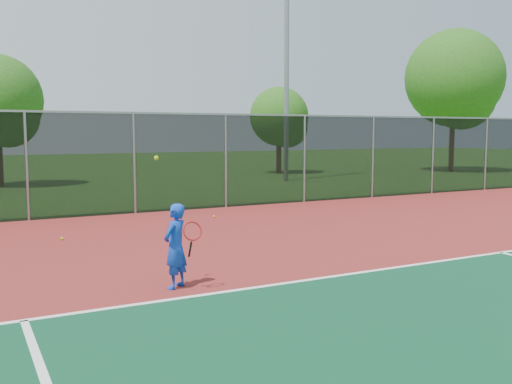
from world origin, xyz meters
TOP-DOWN VIEW (x-y plane):
  - court_apron at (0.00, 2.00)m, footprint 30.00×20.00m
  - fence_back at (0.00, 12.00)m, footprint 30.00×0.06m
  - tennis_player at (-4.71, 3.59)m, footprint 0.59×0.69m
  - practice_ball_0 at (-5.66, 8.56)m, footprint 0.07×0.07m
  - practice_ball_5 at (-1.26, 10.06)m, footprint 0.07×0.07m
  - floodlight_n at (6.79, 19.64)m, footprint 0.90×0.40m
  - tree_back_mid at (9.21, 24.33)m, footprint 3.45×3.45m
  - tree_back_right at (19.29, 20.63)m, footprint 5.87×5.87m

SIDE VIEW (x-z plane):
  - court_apron at x=0.00m, z-range 0.00..0.02m
  - practice_ball_0 at x=-5.66m, z-range 0.02..0.09m
  - practice_ball_5 at x=-1.26m, z-range 0.02..0.09m
  - tennis_player at x=-4.71m, z-range -0.35..1.74m
  - fence_back at x=0.00m, z-range 0.05..3.08m
  - tree_back_mid at x=9.21m, z-range 0.64..5.71m
  - tree_back_right at x=19.29m, z-range 1.10..9.72m
  - floodlight_n at x=6.79m, z-range 0.79..14.15m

